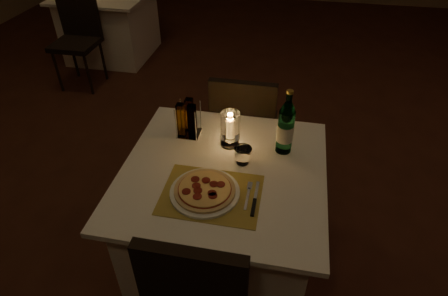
% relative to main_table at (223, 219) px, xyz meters
% --- Properties ---
extents(floor, '(8.00, 10.00, 0.02)m').
position_rel_main_table_xyz_m(floor, '(-0.02, 0.43, -0.38)').
color(floor, '#492117').
rests_on(floor, ground).
extents(main_table, '(1.00, 1.00, 0.74)m').
position_rel_main_table_xyz_m(main_table, '(0.00, 0.00, 0.00)').
color(main_table, white).
rests_on(main_table, ground).
extents(chair_far, '(0.42, 0.42, 0.90)m').
position_rel_main_table_xyz_m(chair_far, '(0.00, 0.71, 0.18)').
color(chair_far, black).
rests_on(chair_far, ground).
extents(placemat, '(0.45, 0.34, 0.00)m').
position_rel_main_table_xyz_m(placemat, '(-0.02, -0.18, 0.37)').
color(placemat, '#AB903B').
rests_on(placemat, main_table).
extents(plate, '(0.32, 0.32, 0.01)m').
position_rel_main_table_xyz_m(plate, '(-0.05, -0.18, 0.38)').
color(plate, white).
rests_on(plate, placemat).
extents(pizza, '(0.28, 0.28, 0.02)m').
position_rel_main_table_xyz_m(pizza, '(-0.05, -0.18, 0.39)').
color(pizza, '#D8B77F').
rests_on(pizza, plate).
extents(fork, '(0.02, 0.18, 0.00)m').
position_rel_main_table_xyz_m(fork, '(0.15, -0.15, 0.37)').
color(fork, silver).
rests_on(fork, placemat).
extents(knife, '(0.02, 0.22, 0.01)m').
position_rel_main_table_xyz_m(knife, '(0.18, -0.21, 0.37)').
color(knife, black).
rests_on(knife, placemat).
extents(tumbler, '(0.09, 0.09, 0.09)m').
position_rel_main_table_xyz_m(tumbler, '(0.09, 0.07, 0.41)').
color(tumbler, white).
rests_on(tumbler, main_table).
extents(water_bottle, '(0.09, 0.09, 0.35)m').
position_rel_main_table_xyz_m(water_bottle, '(0.28, 0.21, 0.51)').
color(water_bottle, '#60B37C').
rests_on(water_bottle, main_table).
extents(hurricane_candle, '(0.10, 0.10, 0.20)m').
position_rel_main_table_xyz_m(hurricane_candle, '(-0.00, 0.21, 0.48)').
color(hurricane_candle, white).
rests_on(hurricane_candle, main_table).
extents(cruet_caddy, '(0.12, 0.12, 0.21)m').
position_rel_main_table_xyz_m(cruet_caddy, '(-0.24, 0.25, 0.46)').
color(cruet_caddy, white).
rests_on(cruet_caddy, main_table).
extents(neighbor_table_left, '(1.00, 1.00, 0.74)m').
position_rel_main_table_xyz_m(neighbor_table_left, '(-1.90, 2.71, 0.00)').
color(neighbor_table_left, white).
rests_on(neighbor_table_left, ground).
extents(neighbor_chair_la, '(0.42, 0.42, 0.90)m').
position_rel_main_table_xyz_m(neighbor_chair_la, '(-1.90, 2.00, 0.18)').
color(neighbor_chair_la, black).
rests_on(neighbor_chair_la, ground).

